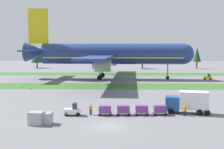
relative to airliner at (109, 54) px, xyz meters
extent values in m
plane|color=slate|center=(2.24, -60.73, -8.65)|extent=(400.00, 400.00, 0.00)
cube|color=#336028|center=(2.24, -19.20, -8.65)|extent=(320.00, 13.14, 0.01)
cube|color=#336028|center=(2.24, 19.07, -8.65)|extent=(320.00, 13.14, 0.01)
cylinder|color=navy|center=(1.35, -0.06, -0.03)|extent=(48.21, 9.29, 7.04)
sphere|color=navy|center=(25.29, -1.20, -0.03)|extent=(6.90, 6.90, 6.90)
cone|color=navy|center=(-24.92, 1.18, 0.50)|extent=(8.49, 7.07, 6.69)
cube|color=yellow|center=(1.35, -0.06, -1.26)|extent=(47.05, 9.38, 0.36)
cube|color=#283342|center=(4.27, -0.20, 0.85)|extent=(42.37, 9.09, 0.44)
cube|color=navy|center=(-0.64, 19.65, -0.73)|extent=(9.11, 32.47, 0.63)
cylinder|color=#A3A3A8|center=(0.27, 14.77, -3.05)|extent=(4.85, 4.09, 3.87)
cube|color=navy|center=(-2.49, -19.50, -0.73)|extent=(9.11, 32.47, 0.63)
cylinder|color=#A3A3A8|center=(-1.13, -14.73, -3.05)|extent=(4.85, 4.09, 3.87)
cube|color=navy|center=(-23.96, 9.10, 1.03)|extent=(4.80, 11.88, 0.44)
cube|color=navy|center=(-24.71, -6.80, 1.03)|extent=(4.80, 11.88, 0.44)
cube|color=yellow|center=(-24.34, 1.15, 9.47)|extent=(6.87, 1.08, 11.97)
cylinder|color=#A3A3A8|center=(20.03, -0.95, -4.57)|extent=(0.44, 0.44, 6.97)
cylinder|color=black|center=(20.03, -0.95, -8.05)|extent=(1.22, 0.48, 1.20)
cylinder|color=#A3A3A8|center=(-2.37, 4.34, -4.44)|extent=(0.44, 0.44, 6.72)
cylinder|color=black|center=(-2.37, 4.34, -7.80)|extent=(1.73, 0.67, 1.70)
cylinder|color=#A3A3A8|center=(-2.77, -4.10, -4.44)|extent=(0.44, 0.44, 6.72)
cylinder|color=black|center=(-2.77, -4.10, -7.80)|extent=(1.73, 0.67, 1.70)
cube|color=silver|center=(-3.63, -54.46, -7.96)|extent=(2.67, 1.45, 0.77)
cube|color=#283342|center=(-3.24, -54.44, -7.13)|extent=(0.76, 1.13, 0.90)
cylinder|color=black|center=(-4.51, -55.07, -8.35)|extent=(0.61, 0.23, 0.60)
cylinder|color=black|center=(-4.57, -53.97, -8.35)|extent=(0.61, 0.23, 0.60)
cylinder|color=black|center=(-2.69, -54.96, -8.35)|extent=(0.61, 0.23, 0.60)
cylinder|color=black|center=(-2.75, -53.86, -8.35)|extent=(0.61, 0.23, 0.60)
cube|color=#A3A3A8|center=(1.46, -54.18, -8.25)|extent=(2.28, 1.62, 0.10)
cube|color=#70388E|center=(1.46, -54.18, -7.65)|extent=(2.01, 1.43, 1.10)
cylinder|color=black|center=(0.67, -54.91, -8.45)|extent=(0.41, 0.14, 0.40)
cylinder|color=black|center=(0.59, -53.53, -8.45)|extent=(0.41, 0.14, 0.40)
cylinder|color=black|center=(2.34, -54.82, -8.45)|extent=(0.41, 0.14, 0.40)
cylinder|color=black|center=(2.26, -53.44, -8.45)|extent=(0.41, 0.14, 0.40)
cube|color=#A3A3A8|center=(4.36, -54.01, -8.25)|extent=(2.28, 1.62, 0.10)
cube|color=#70388E|center=(4.36, -54.01, -7.65)|extent=(2.01, 1.43, 1.10)
cylinder|color=black|center=(3.56, -54.75, -8.45)|extent=(0.41, 0.14, 0.40)
cylinder|color=black|center=(3.48, -53.37, -8.45)|extent=(0.41, 0.14, 0.40)
cylinder|color=black|center=(5.23, -54.65, -8.45)|extent=(0.41, 0.14, 0.40)
cylinder|color=black|center=(5.15, -53.28, -8.45)|extent=(0.41, 0.14, 0.40)
cube|color=#A3A3A8|center=(7.25, -53.85, -8.25)|extent=(2.28, 1.62, 0.10)
cube|color=#70388E|center=(7.25, -53.85, -7.65)|extent=(2.01, 1.43, 1.10)
cylinder|color=black|center=(6.46, -54.58, -8.45)|extent=(0.41, 0.14, 0.40)
cylinder|color=black|center=(6.38, -53.21, -8.45)|extent=(0.41, 0.14, 0.40)
cylinder|color=black|center=(8.13, -54.49, -8.45)|extent=(0.41, 0.14, 0.40)
cylinder|color=black|center=(8.05, -53.11, -8.45)|extent=(0.41, 0.14, 0.40)
cube|color=#A3A3A8|center=(10.15, -53.68, -8.25)|extent=(2.28, 1.62, 0.10)
cube|color=#70388E|center=(10.15, -53.68, -7.65)|extent=(2.01, 1.43, 1.10)
cylinder|color=black|center=(9.35, -54.42, -8.45)|extent=(0.41, 0.14, 0.40)
cylinder|color=black|center=(9.28, -53.04, -8.45)|extent=(0.41, 0.14, 0.40)
cylinder|color=black|center=(11.02, -54.32, -8.45)|extent=(0.41, 0.14, 0.40)
cylinder|color=black|center=(10.94, -52.95, -8.45)|extent=(0.41, 0.14, 0.40)
cube|color=#1E4C8E|center=(12.45, -52.04, -7.07)|extent=(2.61, 2.69, 2.20)
cube|color=#283342|center=(11.42, -51.82, -6.63)|extent=(0.49, 2.04, 0.97)
cube|color=silver|center=(15.74, -52.70, -6.47)|extent=(4.87, 3.15, 2.80)
cylinder|color=black|center=(12.04, -52.97, -8.17)|extent=(1.00, 0.49, 0.96)
cylinder|color=black|center=(12.44, -51.01, -8.17)|extent=(1.00, 0.49, 0.96)
cylinder|color=black|center=(16.42, -53.86, -8.17)|extent=(1.00, 0.49, 0.96)
cylinder|color=black|center=(16.82, -51.90, -8.17)|extent=(1.00, 0.49, 0.96)
cylinder|color=black|center=(17.52, -54.09, -8.17)|extent=(1.00, 0.49, 0.96)
cylinder|color=black|center=(17.92, -52.13, -8.17)|extent=(1.00, 0.49, 0.96)
cube|color=yellow|center=(33.37, -1.58, -7.96)|extent=(2.66, 1.42, 0.77)
cube|color=#283342|center=(33.76, -1.60, -7.13)|extent=(0.75, 1.12, 0.90)
cylinder|color=black|center=(32.43, -2.08, -8.35)|extent=(0.61, 0.23, 0.60)
cylinder|color=black|center=(32.49, -0.98, -8.35)|extent=(0.61, 0.23, 0.60)
cylinder|color=black|center=(34.25, -2.17, -8.35)|extent=(0.61, 0.23, 0.60)
cylinder|color=black|center=(34.30, -1.07, -8.35)|extent=(0.61, 0.23, 0.60)
cylinder|color=black|center=(13.80, -54.42, -8.22)|extent=(0.18, 0.18, 0.85)
cylinder|color=black|center=(14.01, -54.49, -8.22)|extent=(0.18, 0.18, 0.85)
cylinder|color=orange|center=(13.91, -54.45, -7.49)|extent=(0.36, 0.36, 0.62)
sphere|color=tan|center=(13.91, -54.45, -7.03)|extent=(0.24, 0.24, 0.24)
cylinder|color=orange|center=(13.69, -54.39, -7.52)|extent=(0.10, 0.10, 0.58)
cylinder|color=orange|center=(14.13, -54.52, -7.52)|extent=(0.10, 0.10, 0.58)
cylinder|color=black|center=(-0.90, -54.06, -8.22)|extent=(0.18, 0.18, 0.85)
cylinder|color=black|center=(-0.71, -53.95, -8.22)|extent=(0.18, 0.18, 0.85)
cylinder|color=orange|center=(-0.81, -54.00, -7.49)|extent=(0.36, 0.36, 0.62)
sphere|color=tan|center=(-0.81, -54.00, -7.03)|extent=(0.24, 0.24, 0.24)
cylinder|color=orange|center=(-1.00, -54.12, -7.52)|extent=(0.10, 0.10, 0.58)
cylinder|color=orange|center=(-0.61, -53.89, -7.52)|extent=(0.10, 0.10, 0.58)
cube|color=#A3A3A8|center=(-7.70, -60.10, -7.75)|extent=(2.18, 1.84, 1.79)
cube|color=#A3A3A8|center=(-6.67, -59.71, -7.85)|extent=(2.06, 1.68, 1.60)
cone|color=orange|center=(-22.26, -23.35, -8.40)|extent=(0.44, 0.44, 0.50)
cone|color=orange|center=(-19.00, -26.54, -8.31)|extent=(0.44, 0.44, 0.69)
cylinder|color=#4C3823|center=(-40.16, 53.89, -7.22)|extent=(0.70, 0.70, 2.87)
cone|color=#1E4223|center=(-40.16, 53.89, -1.72)|extent=(6.22, 6.22, 8.11)
cylinder|color=#4C3823|center=(-9.99, 50.47, -6.88)|extent=(0.70, 0.70, 3.54)
cone|color=#1E4223|center=(-9.99, 50.47, -0.84)|extent=(4.21, 4.21, 8.54)
cylinder|color=#4C3823|center=(15.48, 49.94, -7.17)|extent=(0.70, 0.70, 2.95)
cone|color=#1E4223|center=(15.48, 49.94, -1.85)|extent=(6.28, 6.28, 7.70)
cylinder|color=#4C3823|center=(43.58, 51.09, -6.86)|extent=(0.70, 0.70, 3.59)
cone|color=#1E4223|center=(43.58, 51.09, -1.37)|extent=(4.15, 4.15, 7.39)
camera|label=1|loc=(3.75, -99.11, 1.90)|focal=46.49mm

